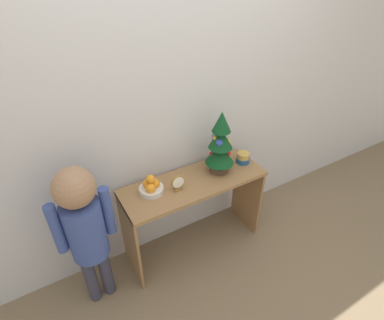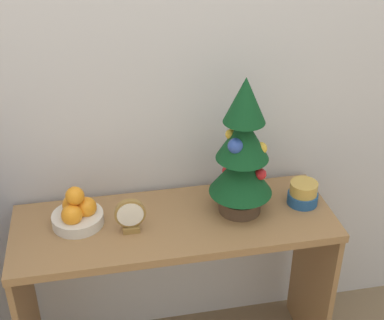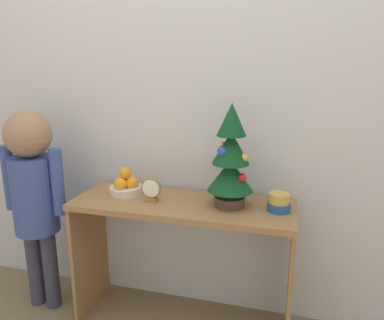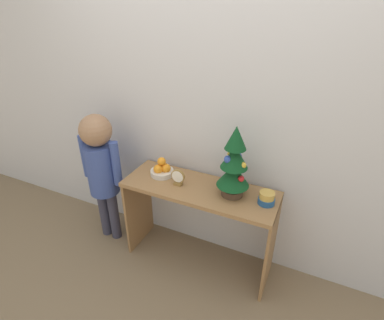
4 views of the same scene
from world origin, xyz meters
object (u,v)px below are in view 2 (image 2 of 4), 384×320
at_px(mini_tree, 242,152).
at_px(desk_clock, 130,216).
at_px(fruit_bowl, 77,212).
at_px(singing_bowl, 303,194).

distance_m(mini_tree, desk_clock, 0.43).
bearing_deg(mini_tree, desk_clock, -172.96).
distance_m(mini_tree, fruit_bowl, 0.60).
distance_m(fruit_bowl, desk_clock, 0.19).
relative_size(singing_bowl, desk_clock, 0.89).
bearing_deg(fruit_bowl, mini_tree, -2.72).
height_order(mini_tree, singing_bowl, mini_tree).
xyz_separation_m(fruit_bowl, desk_clock, (0.17, -0.08, 0.01)).
height_order(mini_tree, fruit_bowl, mini_tree).
distance_m(fruit_bowl, singing_bowl, 0.80).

